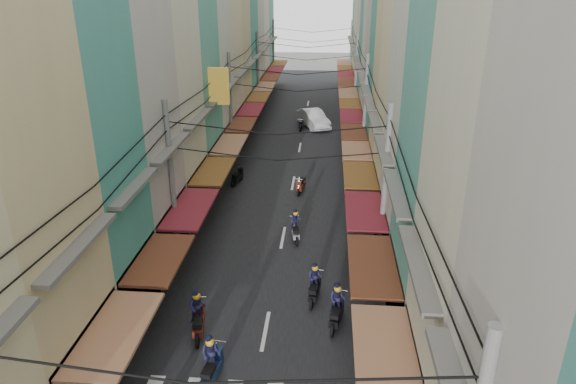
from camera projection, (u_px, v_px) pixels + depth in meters
The scene contains 14 objects.
ground at pixel (271, 302), 22.40m from camera, with size 160.00×160.00×0.00m, color slate.
road at pixel (298, 155), 40.77m from camera, with size 10.00×80.00×0.02m, color black.
sidewalk_left at pixel (218, 153), 41.24m from camera, with size 3.00×80.00×0.06m, color gray.
sidewalk_right at pixel (381, 157), 40.29m from camera, with size 3.00×80.00×0.06m, color gray.
building_row_left at pixel (179, 31), 34.40m from camera, with size 7.80×67.67×23.70m.
building_row_right at pixel (418, 38), 33.28m from camera, with size 7.80×68.98×22.59m.
utility_poles at pixel (295, 84), 33.64m from camera, with size 10.20×66.13×8.20m.
white_car at pixel (313, 127), 48.47m from camera, with size 5.67×2.23×2.00m, color silver.
bicycle at pixel (440, 294), 22.98m from camera, with size 0.67×1.78×1.23m, color black.
moving_scooters at pixel (275, 258), 24.80m from camera, with size 7.09×34.30×2.01m.
parked_scooters at pixel (399, 347), 18.97m from camera, with size 12.73×13.53×1.01m.
pedestrians at pixel (201, 251), 24.51m from camera, with size 13.25×22.98×2.24m.
market_umbrella at pixel (444, 384), 14.64m from camera, with size 2.57×2.57×2.71m.
traffic_sign at pixel (426, 324), 17.46m from camera, with size 0.10×0.66×3.00m.
Camera 1 is at (2.23, -18.66, 13.13)m, focal length 32.00 mm.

